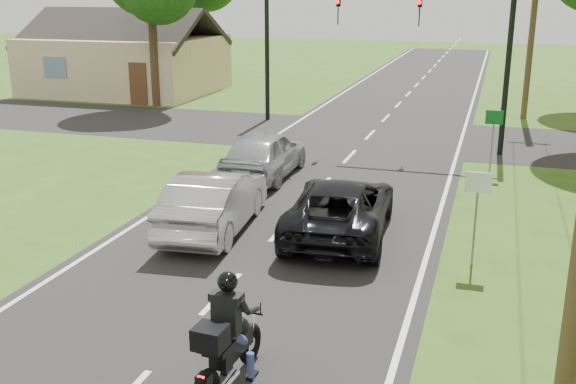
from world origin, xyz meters
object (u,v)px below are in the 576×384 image
object	(u,v)px
dark_suv	(340,207)
utility_pole_far	(535,7)
silver_sedan	(214,201)
silver_suv	(264,153)
sign_green	(494,127)
traffic_signal	(456,39)
sign_white	(477,196)
motorcycle_rider	(227,345)

from	to	relation	value
dark_suv	utility_pole_far	size ratio (longest dim) A/B	0.50
silver_sedan	silver_suv	size ratio (longest dim) A/B	1.01
dark_suv	silver_suv	xyz separation A→B (m)	(-3.53, 4.46, 0.08)
utility_pole_far	sign_green	bearing A→B (deg)	-96.73
traffic_signal	utility_pole_far	bearing A→B (deg)	70.32
silver_sedan	sign_green	bearing A→B (deg)	-136.08
dark_suv	silver_sedan	world-z (taller)	silver_sedan
silver_suv	sign_white	size ratio (longest dim) A/B	2.15
silver_suv	sign_green	distance (m)	7.42
silver_sedan	sign_green	distance (m)	10.02
utility_pole_far	dark_suv	bearing A→B (deg)	-104.68
silver_sedan	traffic_signal	distance (m)	12.17
motorcycle_rider	silver_suv	world-z (taller)	motorcycle_rider
motorcycle_rider	sign_green	size ratio (longest dim) A/B	1.05
utility_pole_far	sign_green	distance (m)	11.63
silver_sedan	sign_white	xyz separation A→B (m)	(6.29, -0.41, 0.83)
motorcycle_rider	utility_pole_far	size ratio (longest dim) A/B	0.22
silver_sedan	traffic_signal	xyz separation A→B (m)	(4.93, 10.61, 3.37)
motorcycle_rider	silver_suv	distance (m)	12.04
dark_suv	traffic_signal	xyz separation A→B (m)	(1.85, 9.99, 3.43)
motorcycle_rider	utility_pole_far	xyz separation A→B (m)	(4.82, 25.07, 4.33)
sign_white	silver_sedan	bearing A→B (deg)	176.30
sign_white	silver_suv	bearing A→B (deg)	140.82
motorcycle_rider	sign_green	xyz separation A→B (m)	(3.52, 14.05, 0.84)
sign_green	sign_white	bearing A→B (deg)	-91.43
traffic_signal	sign_white	world-z (taller)	traffic_signal
motorcycle_rider	traffic_signal	size ratio (longest dim) A/B	0.35
silver_suv	utility_pole_far	size ratio (longest dim) A/B	0.46
traffic_signal	silver_suv	bearing A→B (deg)	-134.24
dark_suv	sign_white	xyz separation A→B (m)	(3.21, -1.03, 0.89)
silver_sedan	sign_green	size ratio (longest dim) A/B	2.17
silver_suv	sign_white	world-z (taller)	sign_white
traffic_signal	sign_white	xyz separation A→B (m)	(1.36, -11.02, -2.54)
traffic_signal	motorcycle_rider	bearing A→B (deg)	-96.53
utility_pole_far	sign_white	size ratio (longest dim) A/B	4.71
silver_sedan	utility_pole_far	xyz separation A→B (m)	(7.79, 18.61, 4.31)
silver_sedan	sign_green	xyz separation A→B (m)	(6.49, 7.59, 0.83)
silver_sedan	sign_white	distance (m)	6.36
utility_pole_far	silver_sedan	bearing A→B (deg)	-112.71
dark_suv	traffic_signal	size ratio (longest dim) A/B	0.79
motorcycle_rider	sign_white	size ratio (longest dim) A/B	1.05
traffic_signal	sign_white	size ratio (longest dim) A/B	3.00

